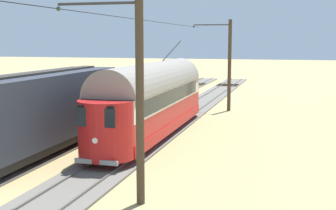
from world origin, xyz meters
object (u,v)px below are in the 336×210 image
object	(u,v)px
boxcar_adjacent	(42,109)
vintage_streetcar	(153,98)
track_end_bumper	(151,100)
catenary_pole_foreground	(228,63)
catenary_pole_mid_near	(137,95)

from	to	relation	value
boxcar_adjacent	vintage_streetcar	bearing A→B (deg)	-130.02
vintage_streetcar	track_end_bumper	bearing A→B (deg)	-71.69
vintage_streetcar	boxcar_adjacent	bearing A→B (deg)	49.98
catenary_pole_foreground	vintage_streetcar	bearing A→B (deg)	75.42
boxcar_adjacent	track_end_bumper	world-z (taller)	boxcar_adjacent
catenary_pole_foreground	track_end_bumper	bearing A→B (deg)	-15.16
catenary_pole_foreground	track_end_bumper	size ratio (longest dim) A/B	3.98
vintage_streetcar	catenary_pole_foreground	world-z (taller)	catenary_pole_foreground
vintage_streetcar	boxcar_adjacent	world-z (taller)	vintage_streetcar
boxcar_adjacent	track_end_bumper	size ratio (longest dim) A/B	6.76
vintage_streetcar	catenary_pole_foreground	bearing A→B (deg)	-104.58
boxcar_adjacent	catenary_pole_mid_near	size ratio (longest dim) A/B	1.70
boxcar_adjacent	catenary_pole_mid_near	distance (m)	9.13
track_end_bumper	catenary_pole_foreground	bearing A→B (deg)	164.84
vintage_streetcar	catenary_pole_mid_near	size ratio (longest dim) A/B	2.23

